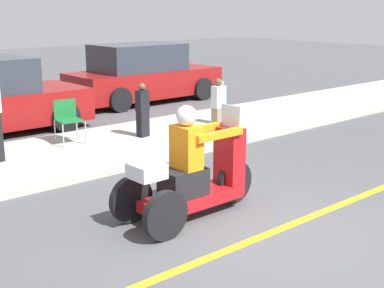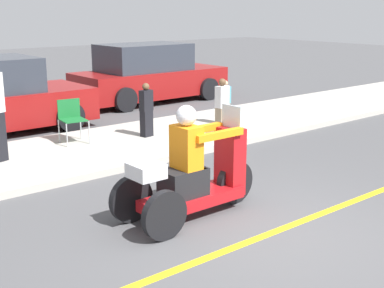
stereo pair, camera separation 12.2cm
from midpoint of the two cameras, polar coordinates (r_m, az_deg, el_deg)
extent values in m
plane|color=#4C4C4F|center=(6.63, 7.94, -9.36)|extent=(60.00, 60.00, 0.00)
cube|color=gold|center=(6.37, 5.63, -10.29)|extent=(24.00, 0.12, 0.01)
cube|color=#B2ADA3|center=(10.06, -12.02, -0.83)|extent=(28.00, 2.80, 0.12)
cylinder|color=black|center=(7.45, 4.04, -4.05)|extent=(0.60, 0.10, 0.60)
cylinder|color=black|center=(6.28, -3.40, -7.64)|extent=(0.60, 0.10, 0.60)
cylinder|color=black|center=(6.82, -7.01, -5.90)|extent=(0.60, 0.10, 0.60)
cube|color=#AD1419|center=(6.98, -0.50, -5.85)|extent=(1.43, 0.49, 0.15)
cube|color=black|center=(6.80, -1.43, -4.11)|extent=(0.57, 0.39, 0.36)
cube|color=#AD1419|center=(7.28, 3.52, -1.78)|extent=(0.24, 0.39, 0.92)
cube|color=silver|center=(7.15, 3.71, 2.96)|extent=(0.03, 0.35, 0.30)
cube|color=silver|center=(6.39, -5.40, -2.87)|extent=(0.36, 0.39, 0.18)
cube|color=orange|center=(6.70, -1.12, -0.34)|extent=(0.26, 0.38, 0.55)
sphere|color=silver|center=(6.61, -1.14, 3.06)|extent=(0.26, 0.26, 0.26)
cube|color=gray|center=(6.83, 0.39, -4.04)|extent=(0.14, 0.14, 0.36)
cube|color=gray|center=(7.00, -0.91, -3.56)|extent=(0.14, 0.14, 0.36)
cube|color=orange|center=(6.77, 2.44, 1.00)|extent=(0.76, 0.09, 0.09)
cube|color=orange|center=(7.06, 0.22, 1.57)|extent=(0.76, 0.09, 0.09)
cube|color=#726656|center=(11.88, 2.76, 3.27)|extent=(0.23, 0.17, 0.47)
cube|color=#4C99B7|center=(11.80, 2.78, 5.28)|extent=(0.25, 0.17, 0.37)
sphere|color=tan|center=(11.77, 2.80, 6.49)|extent=(0.13, 0.13, 0.13)
cube|color=gray|center=(10.93, 2.47, 2.51)|extent=(0.26, 0.19, 0.55)
cube|color=silver|center=(10.84, 2.50, 5.07)|extent=(0.29, 0.20, 0.44)
sphere|color=brown|center=(10.79, 2.51, 6.61)|extent=(0.15, 0.15, 0.15)
cube|color=black|center=(10.75, -5.59, 2.16)|extent=(0.25, 0.19, 0.52)
cube|color=black|center=(10.66, -5.65, 4.62)|extent=(0.28, 0.20, 0.41)
sphere|color=brown|center=(10.61, -5.68, 6.10)|extent=(0.14, 0.14, 0.14)
cylinder|color=#A5A8AD|center=(10.15, -13.90, 0.83)|extent=(0.02, 0.02, 0.44)
cylinder|color=#A5A8AD|center=(10.30, -11.61, 1.16)|extent=(0.02, 0.02, 0.44)
cylinder|color=#A5A8AD|center=(10.56, -14.72, 1.29)|extent=(0.02, 0.02, 0.44)
cylinder|color=#A5A8AD|center=(10.70, -12.51, 1.60)|extent=(0.02, 0.02, 0.44)
cube|color=#19662D|center=(10.38, -13.26, 2.46)|extent=(0.49, 0.49, 0.02)
cube|color=#19662D|center=(10.55, -13.74, 3.62)|extent=(0.44, 0.08, 0.38)
cube|color=maroon|center=(15.43, -5.26, 6.53)|extent=(4.41, 1.74, 0.73)
cube|color=#2D333D|center=(15.22, -6.00, 9.19)|extent=(2.43, 1.57, 0.74)
cylinder|color=black|center=(15.68, 0.92, 5.90)|extent=(0.64, 0.22, 0.64)
cylinder|color=black|center=(17.00, -3.01, 6.56)|extent=(0.64, 0.22, 0.64)
cylinder|color=black|center=(13.96, -7.94, 4.69)|extent=(0.64, 0.22, 0.64)
cylinder|color=black|center=(15.44, -11.48, 5.48)|extent=(0.64, 0.22, 0.64)
cylinder|color=black|center=(11.98, -13.66, 2.80)|extent=(0.64, 0.22, 0.64)
cylinder|color=black|center=(13.62, -17.23, 3.94)|extent=(0.64, 0.22, 0.64)
camera|label=1|loc=(0.06, -90.52, -0.13)|focal=50.00mm
camera|label=2|loc=(0.06, 89.48, 0.13)|focal=50.00mm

